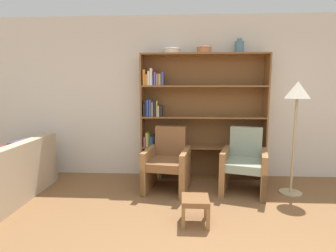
# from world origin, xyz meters

# --- Properties ---
(wall_back) EXTENTS (12.00, 0.06, 2.75)m
(wall_back) POSITION_xyz_m (0.00, 2.64, 1.38)
(wall_back) COLOR silver
(wall_back) RESTS_ON ground
(bookshelf) EXTENTS (2.08, 0.30, 2.10)m
(bookshelf) POSITION_xyz_m (-0.18, 2.48, 1.04)
(bookshelf) COLOR brown
(bookshelf) RESTS_ON ground
(bowl_copper) EXTENTS (0.28, 0.28, 0.08)m
(bowl_copper) POSITION_xyz_m (-0.55, 2.45, 2.15)
(bowl_copper) COLOR silver
(bowl_copper) RESTS_ON bookshelf
(bowl_sage) EXTENTS (0.24, 0.24, 0.11)m
(bowl_sage) POSITION_xyz_m (-0.02, 2.45, 2.16)
(bowl_sage) COLOR #C67547
(bowl_sage) RESTS_ON bookshelf
(vase_tall) EXTENTS (0.15, 0.15, 0.23)m
(vase_tall) POSITION_xyz_m (0.54, 2.45, 2.20)
(vase_tall) COLOR slate
(vase_tall) RESTS_ON bookshelf
(couch) EXTENTS (0.89, 1.72, 0.81)m
(couch) POSITION_xyz_m (-2.86, 1.39, 0.29)
(couch) COLOR tan
(couch) RESTS_ON ground
(armchair_leather) EXTENTS (0.74, 0.77, 0.95)m
(armchair_leather) POSITION_xyz_m (-0.58, 1.93, 0.42)
(armchair_leather) COLOR olive
(armchair_leather) RESTS_ON ground
(armchair_cushioned) EXTENTS (0.80, 0.83, 0.95)m
(armchair_cushioned) POSITION_xyz_m (0.57, 1.92, 0.42)
(armchair_cushioned) COLOR olive
(armchair_cushioned) RESTS_ON ground
(floor_lamp) EXTENTS (0.34, 0.34, 1.64)m
(floor_lamp) POSITION_xyz_m (1.25, 1.86, 1.39)
(floor_lamp) COLOR tan
(floor_lamp) RESTS_ON ground
(footstool) EXTENTS (0.31, 0.31, 0.31)m
(footstool) POSITION_xyz_m (-0.21, 0.90, 0.25)
(footstool) COLOR olive
(footstool) RESTS_ON ground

